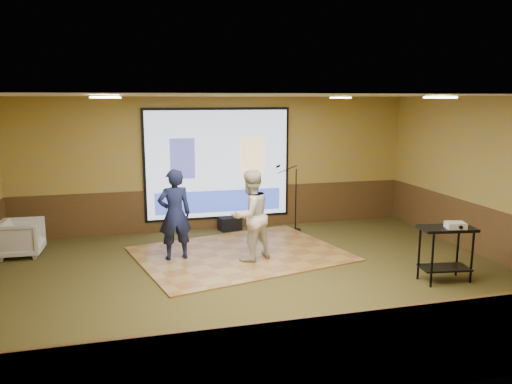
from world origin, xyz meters
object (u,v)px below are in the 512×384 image
object	(u,v)px
projector_screen	(218,165)
duffel_bag	(230,224)
dance_floor	(240,254)
banquet_chair	(21,238)
projector	(456,225)
av_table	(446,244)
player_left	(175,214)
mic_stand	(293,209)
player_right	(250,215)

from	to	relation	value
projector_screen	duffel_bag	distance (m)	1.36
dance_floor	banquet_chair	world-z (taller)	banquet_chair
projector	banquet_chair	world-z (taller)	projector
projector_screen	projector	xyz separation A→B (m)	(3.04, -4.35, -0.51)
av_table	duffel_bag	world-z (taller)	av_table
player_left	projector	bearing A→B (deg)	145.08
banquet_chair	mic_stand	bearing A→B (deg)	-82.89
player_right	projector	world-z (taller)	player_right
player_left	projector	size ratio (longest dim) A/B	5.74
projector_screen	av_table	world-z (taller)	projector_screen
av_table	dance_floor	bearing A→B (deg)	142.64
player_left	av_table	distance (m)	4.71
banquet_chair	projector_screen	bearing A→B (deg)	-72.96
projector_screen	banquet_chair	world-z (taller)	projector_screen
player_right	projector	bearing A→B (deg)	119.83
dance_floor	player_right	size ratio (longest dim) A/B	2.26
projector	dance_floor	bearing A→B (deg)	157.71
projector_screen	dance_floor	size ratio (longest dim) A/B	0.88
player_left	projector	xyz separation A→B (m)	(4.23, -2.31, 0.10)
player_right	banquet_chair	xyz separation A→B (m)	(-4.14, 1.39, -0.51)
player_left	mic_stand	bearing A→B (deg)	-158.79
player_right	banquet_chair	world-z (taller)	player_right
player_left	duffel_bag	distance (m)	2.43
dance_floor	av_table	xyz separation A→B (m)	(2.92, -2.23, 0.62)
projector	duffel_bag	size ratio (longest dim) A/B	0.61
dance_floor	av_table	world-z (taller)	av_table
dance_floor	mic_stand	bearing A→B (deg)	42.74
projector_screen	duffel_bag	world-z (taller)	projector_screen
projector	mic_stand	bearing A→B (deg)	126.42
projector_screen	av_table	xyz separation A→B (m)	(2.96, -4.25, -0.84)
duffel_bag	dance_floor	bearing A→B (deg)	-95.36
player_left	projector	world-z (taller)	player_left
mic_stand	player_left	bearing A→B (deg)	-158.52
dance_floor	player_right	world-z (taller)	player_right
player_right	mic_stand	bearing A→B (deg)	-155.05
dance_floor	projector	world-z (taller)	projector
projector_screen	banquet_chair	size ratio (longest dim) A/B	4.32
projector_screen	dance_floor	xyz separation A→B (m)	(0.04, -2.02, -1.46)
player_left	projector_screen	bearing A→B (deg)	-126.55
projector_screen	av_table	size ratio (longest dim) A/B	3.63
av_table	projector	bearing A→B (deg)	-50.47
player_left	mic_stand	size ratio (longest dim) A/B	1.11
player_right	banquet_chair	bearing A→B (deg)	-45.36
player_right	duffel_bag	xyz separation A→B (m)	(0.08, 2.25, -0.71)
player_right	projector	size ratio (longest dim) A/B	5.69
dance_floor	av_table	bearing A→B (deg)	-37.36
projector	banquet_chair	size ratio (longest dim) A/B	0.38
projector_screen	mic_stand	bearing A→B (deg)	-20.01
duffel_bag	mic_stand	bearing A→B (deg)	-15.99
projector_screen	projector	bearing A→B (deg)	-55.02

